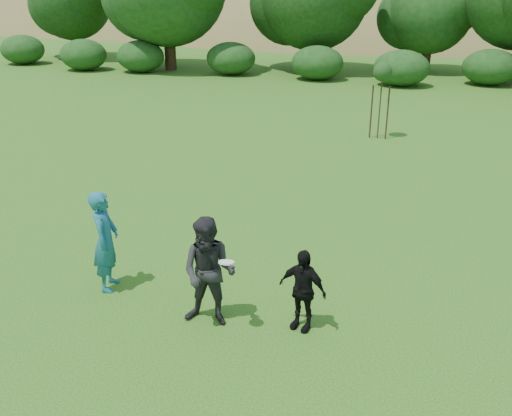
{
  "coord_description": "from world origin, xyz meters",
  "views": [
    {
      "loc": [
        3.27,
        -7.95,
        5.78
      ],
      "look_at": [
        0.0,
        3.0,
        1.1
      ],
      "focal_mm": 40.0,
      "sensor_mm": 36.0,
      "label": 1
    }
  ],
  "objects_px": {
    "player_teal": "(106,241)",
    "player_black": "(302,290)",
    "player_grey": "(209,272)",
    "sapling": "(383,74)"
  },
  "relations": [
    {
      "from": "sapling",
      "to": "player_teal",
      "type": "bearing_deg",
      "value": -107.3
    },
    {
      "from": "player_teal",
      "to": "player_black",
      "type": "relative_size",
      "value": 1.34
    },
    {
      "from": "player_black",
      "to": "sapling",
      "type": "height_order",
      "value": "sapling"
    },
    {
      "from": "player_teal",
      "to": "player_black",
      "type": "xyz_separation_m",
      "value": [
        3.96,
        -0.28,
        -0.26
      ]
    },
    {
      "from": "player_grey",
      "to": "player_teal",
      "type": "bearing_deg",
      "value": 163.56
    },
    {
      "from": "sapling",
      "to": "player_black",
      "type": "bearing_deg",
      "value": -90.3
    },
    {
      "from": "player_grey",
      "to": "player_black",
      "type": "relative_size",
      "value": 1.33
    },
    {
      "from": "player_black",
      "to": "sapling",
      "type": "bearing_deg",
      "value": 104.76
    },
    {
      "from": "player_black",
      "to": "player_teal",
      "type": "bearing_deg",
      "value": -169.0
    },
    {
      "from": "player_teal",
      "to": "player_grey",
      "type": "bearing_deg",
      "value": -119.66
    }
  ]
}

